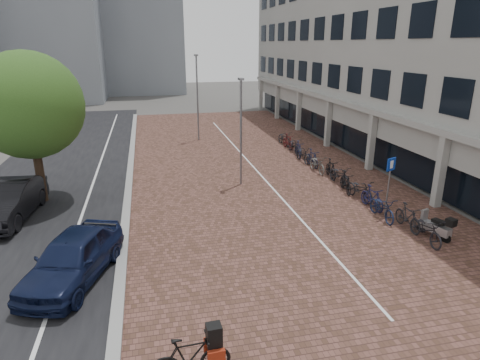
{
  "coord_description": "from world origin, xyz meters",
  "views": [
    {
      "loc": [
        -3.91,
        -11.16,
        7.18
      ],
      "look_at": [
        0.0,
        6.0,
        1.3
      ],
      "focal_mm": 30.69,
      "sensor_mm": 36.0,
      "label": 1
    }
  ],
  "objects_px": {
    "hero_bike": "(190,357)",
    "scooter_front": "(435,226)",
    "car_dark": "(9,201)",
    "parking_sign": "(390,177)",
    "car_navy": "(73,258)"
  },
  "relations": [
    {
      "from": "hero_bike",
      "to": "parking_sign",
      "type": "xyz_separation_m",
      "value": [
        9.3,
        7.28,
        1.21
      ]
    },
    {
      "from": "car_navy",
      "to": "scooter_front",
      "type": "bearing_deg",
      "value": 19.62
    },
    {
      "from": "parking_sign",
      "to": "car_dark",
      "type": "bearing_deg",
      "value": 144.25
    },
    {
      "from": "car_dark",
      "to": "parking_sign",
      "type": "relative_size",
      "value": 1.87
    },
    {
      "from": "car_navy",
      "to": "car_dark",
      "type": "height_order",
      "value": "car_dark"
    },
    {
      "from": "hero_bike",
      "to": "scooter_front",
      "type": "height_order",
      "value": "hero_bike"
    },
    {
      "from": "car_navy",
      "to": "hero_bike",
      "type": "distance_m",
      "value": 5.83
    },
    {
      "from": "parking_sign",
      "to": "car_navy",
      "type": "bearing_deg",
      "value": 166.79
    },
    {
      "from": "hero_bike",
      "to": "scooter_front",
      "type": "bearing_deg",
      "value": -66.33
    },
    {
      "from": "car_dark",
      "to": "scooter_front",
      "type": "height_order",
      "value": "car_dark"
    },
    {
      "from": "car_dark",
      "to": "car_navy",
      "type": "bearing_deg",
      "value": -53.35
    },
    {
      "from": "hero_bike",
      "to": "parking_sign",
      "type": "relative_size",
      "value": 0.71
    },
    {
      "from": "scooter_front",
      "to": "parking_sign",
      "type": "height_order",
      "value": "parking_sign"
    },
    {
      "from": "car_dark",
      "to": "scooter_front",
      "type": "distance_m",
      "value": 17.45
    },
    {
      "from": "car_navy",
      "to": "scooter_front",
      "type": "height_order",
      "value": "car_navy"
    }
  ]
}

